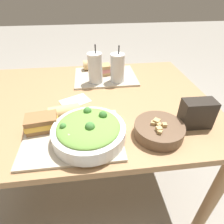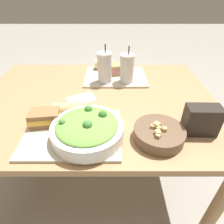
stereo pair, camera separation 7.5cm
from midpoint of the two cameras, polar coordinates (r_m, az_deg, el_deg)
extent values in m
plane|color=gray|center=(1.51, -2.16, -19.26)|extent=(12.00, 12.00, 0.00)
cube|color=#A37A51|center=(1.03, -3.00, 3.61)|extent=(1.29, 0.96, 0.03)
cylinder|color=#A37A51|center=(1.14, 30.83, -24.18)|extent=(0.06, 0.06, 0.68)
cylinder|color=#A37A51|center=(1.70, -22.14, 0.65)|extent=(0.06, 0.06, 0.68)
cylinder|color=#A37A51|center=(1.66, 18.62, 0.71)|extent=(0.06, 0.06, 0.68)
cube|color=#BCB29E|center=(0.79, -9.22, -6.35)|extent=(0.39, 0.31, 0.01)
cube|color=#BCB29E|center=(1.25, 2.69, 10.76)|extent=(0.39, 0.31, 0.01)
cylinder|color=white|center=(0.74, -4.64, -5.89)|extent=(0.28, 0.28, 0.06)
ellipsoid|color=#6B9E42|center=(0.72, -4.76, -3.98)|extent=(0.24, 0.24, 0.04)
sphere|color=#427F38|center=(0.69, -4.74, -4.08)|extent=(0.04, 0.04, 0.04)
sphere|color=#38702D|center=(0.74, -0.05, -0.91)|extent=(0.03, 0.03, 0.03)
sphere|color=#427F38|center=(0.77, -4.51, 0.77)|extent=(0.03, 0.03, 0.03)
sphere|color=#427F38|center=(0.72, -12.17, -3.23)|extent=(0.02, 0.02, 0.02)
sphere|color=#38702D|center=(0.69, -4.07, -4.22)|extent=(0.03, 0.03, 0.03)
cube|color=beige|center=(0.74, -5.27, -1.92)|extent=(0.06, 0.07, 0.01)
cube|color=beige|center=(0.69, -8.34, -5.74)|extent=(0.06, 0.05, 0.01)
cube|color=beige|center=(0.73, -6.68, -2.71)|extent=(0.06, 0.06, 0.01)
cylinder|color=brown|center=(0.78, 16.71, -6.49)|extent=(0.20, 0.20, 0.05)
cylinder|color=#5B2D19|center=(0.76, 16.96, -5.38)|extent=(0.18, 0.18, 0.01)
cube|color=tan|center=(0.72, 16.71, -7.18)|extent=(0.02, 0.02, 0.02)
cube|color=tan|center=(0.73, 16.57, -6.31)|extent=(0.02, 0.02, 0.02)
cube|color=tan|center=(0.76, 18.37, -5.17)|extent=(0.02, 0.02, 0.02)
cube|color=tan|center=(0.76, 15.10, -4.43)|extent=(0.02, 0.02, 0.02)
cube|color=tan|center=(0.75, 16.66, -5.00)|extent=(0.02, 0.02, 0.02)
cube|color=tan|center=(0.76, 16.14, -4.03)|extent=(0.03, 0.03, 0.02)
cube|color=olive|center=(0.85, -17.20, -2.89)|extent=(0.13, 0.10, 0.02)
cube|color=#EFB742|center=(0.84, -17.46, -1.70)|extent=(0.14, 0.10, 0.02)
cube|color=olive|center=(0.82, -17.73, -0.48)|extent=(0.13, 0.10, 0.02)
cylinder|color=tan|center=(0.86, -10.92, 0.79)|extent=(0.14, 0.09, 0.07)
cylinder|color=beige|center=(0.86, -6.72, 1.25)|extent=(0.02, 0.06, 0.06)
cube|color=tan|center=(1.26, 1.75, 11.83)|extent=(0.13, 0.10, 0.02)
cube|color=#C1706B|center=(1.25, 1.76, 12.76)|extent=(0.13, 0.10, 0.02)
cube|color=tan|center=(1.24, 1.78, 13.69)|extent=(0.13, 0.10, 0.02)
cylinder|color=tan|center=(1.34, -0.80, 14.36)|extent=(0.13, 0.07, 0.07)
cylinder|color=beige|center=(1.34, 1.87, 14.42)|extent=(0.01, 0.06, 0.06)
cylinder|color=silver|center=(1.13, -0.42, 13.09)|extent=(0.08, 0.08, 0.17)
cylinder|color=black|center=(1.14, -0.42, 12.57)|extent=(0.07, 0.07, 0.14)
cylinder|color=white|center=(1.10, -0.44, 17.35)|extent=(0.09, 0.09, 0.01)
cylinder|color=black|center=(1.09, -0.10, 18.58)|extent=(0.01, 0.01, 0.06)
cylinder|color=silver|center=(1.14, 6.38, 12.79)|extent=(0.08, 0.08, 0.16)
cylinder|color=maroon|center=(1.14, 6.35, 12.32)|extent=(0.07, 0.07, 0.13)
cylinder|color=white|center=(1.11, 6.67, 16.76)|extent=(0.09, 0.09, 0.01)
cylinder|color=black|center=(1.10, 7.10, 17.97)|extent=(0.01, 0.01, 0.06)
cube|color=#28231E|center=(0.85, 27.83, -2.27)|extent=(0.14, 0.07, 0.13)
cube|color=silver|center=(1.01, -7.30, 3.91)|extent=(0.18, 0.16, 0.00)
camera|label=1|loc=(0.04, -87.14, 2.04)|focal=30.00mm
camera|label=2|loc=(0.04, 92.86, -2.04)|focal=30.00mm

